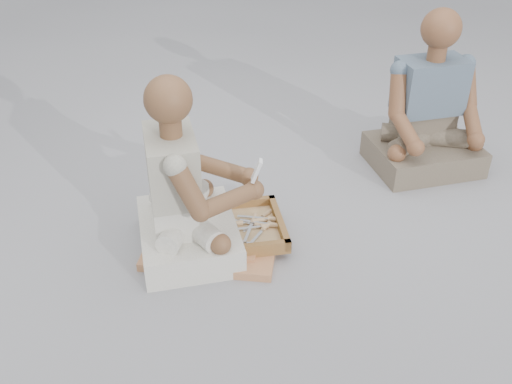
{
  "coord_description": "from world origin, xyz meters",
  "views": [
    {
      "loc": [
        -0.18,
        -2.03,
        1.68
      ],
      "look_at": [
        -0.13,
        0.09,
        0.3
      ],
      "focal_mm": 40.0,
      "sensor_mm": 36.0,
      "label": 1
    }
  ],
  "objects_px": {
    "companion": "(428,118)",
    "craftsman": "(184,196)",
    "carved_panel": "(212,246)",
    "tool_tray": "(231,230)"
  },
  "relations": [
    {
      "from": "craftsman",
      "to": "companion",
      "type": "distance_m",
      "value": 1.49
    },
    {
      "from": "craftsman",
      "to": "companion",
      "type": "height_order",
      "value": "companion"
    },
    {
      "from": "craftsman",
      "to": "tool_tray",
      "type": "bearing_deg",
      "value": 91.75
    },
    {
      "from": "companion",
      "to": "tool_tray",
      "type": "bearing_deg",
      "value": 19.19
    },
    {
      "from": "tool_tray",
      "to": "companion",
      "type": "relative_size",
      "value": 0.61
    },
    {
      "from": "carved_panel",
      "to": "craftsman",
      "type": "height_order",
      "value": "craftsman"
    },
    {
      "from": "carved_panel",
      "to": "companion",
      "type": "xyz_separation_m",
      "value": [
        1.19,
        0.76,
        0.28
      ]
    },
    {
      "from": "craftsman",
      "to": "companion",
      "type": "relative_size",
      "value": 0.95
    },
    {
      "from": "companion",
      "to": "carved_panel",
      "type": "bearing_deg",
      "value": 19.44
    },
    {
      "from": "companion",
      "to": "craftsman",
      "type": "bearing_deg",
      "value": 16.59
    }
  ]
}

